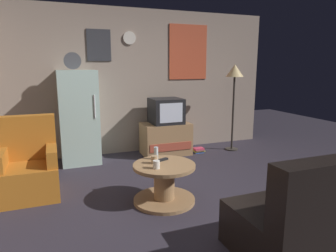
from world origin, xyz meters
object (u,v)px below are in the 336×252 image
wine_glass (156,153)px  couch (335,215)px  mug_ceramic_white (156,165)px  mug_ceramic_tan (154,160)px  book_stack (199,150)px  fridge (79,117)px  tv_stand (166,139)px  crt_tv (166,111)px  standing_lamp (235,77)px  remote_control (162,160)px  coffee_table (164,183)px  armchair (28,168)px

wine_glass → couch: 1.95m
mug_ceramic_white → mug_ceramic_tan: size_ratio=1.00×
mug_ceramic_tan → book_stack: bearing=49.3°
fridge → book_stack: size_ratio=8.52×
tv_stand → mug_ceramic_white: 2.11m
fridge → mug_ceramic_white: 2.13m
wine_glass → book_stack: wine_glass is taller
couch → mug_ceramic_white: bearing=132.2°
mug_ceramic_tan → wine_glass: bearing=64.9°
crt_tv → standing_lamp: (1.27, -0.17, 0.57)m
remote_control → mug_ceramic_tan: bearing=-173.8°
coffee_table → wine_glass: wine_glass is taller
crt_tv → couch: (0.33, -3.21, -0.47)m
tv_stand → mug_ceramic_white: size_ratio=9.33×
tv_stand → coffee_table: 1.95m
couch → armchair: bearing=139.1°
tv_stand → armchair: size_ratio=0.87×
remote_control → book_stack: 2.05m
tv_stand → standing_lamp: bearing=-7.5°
crt_tv → coffee_table: (-0.71, -1.82, -0.56)m
book_stack → couch: bearing=-94.7°
crt_tv → remote_control: 1.84m
crt_tv → couch: 3.26m
crt_tv → couch: crt_tv is taller
tv_stand → standing_lamp: 1.68m
coffee_table → remote_control: size_ratio=4.80×
standing_lamp → wine_glass: 2.59m
standing_lamp → book_stack: standing_lamp is taller
coffee_table → mug_ceramic_white: 0.32m
fridge → couch: 3.79m
couch → mug_ceramic_tan: bearing=127.7°
standing_lamp → book_stack: (-0.68, 0.04, -1.31)m
remote_control → fridge: bearing=92.6°
tv_stand → coffee_table: bearing=-111.1°
remote_control → tv_stand: bearing=46.6°
couch → book_stack: 3.10m
wine_glass → fridge: bearing=113.9°
fridge → armchair: size_ratio=1.84×
mug_ceramic_white → book_stack: size_ratio=0.43×
mug_ceramic_white → couch: 1.75m
fridge → tv_stand: (1.47, -0.09, -0.47)m
fridge → coffee_table: size_ratio=2.46×
crt_tv → fridge: bearing=176.6°
couch → tv_stand: bearing=96.0°
fridge → mug_ceramic_white: fridge is taller
book_stack → wine_glass: bearing=-131.9°
crt_tv → wine_glass: bearing=-114.6°
crt_tv → mug_ceramic_tan: (-0.80, -1.75, -0.28)m
standing_lamp → book_stack: bearing=177.0°
mug_ceramic_tan → tv_stand: bearing=65.6°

